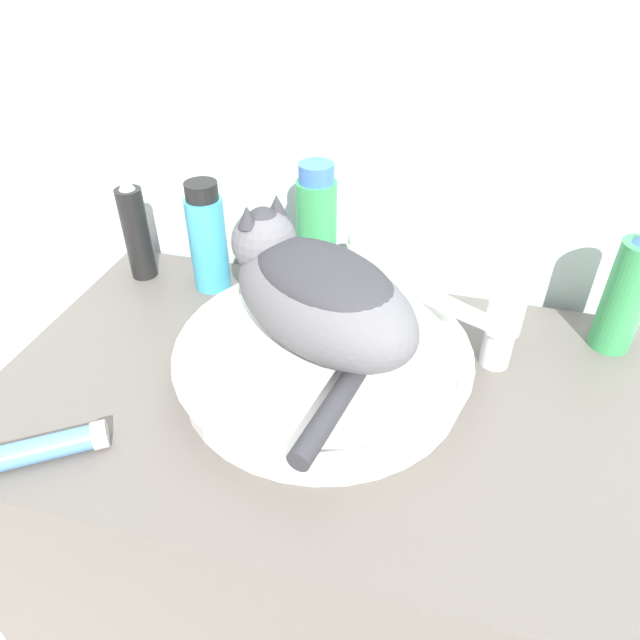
% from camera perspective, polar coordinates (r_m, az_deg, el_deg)
% --- Properties ---
extents(wall_back, '(8.00, 0.05, 2.40)m').
position_cam_1_polar(wall_back, '(0.95, 6.37, 24.23)').
color(wall_back, silver).
rests_on(wall_back, ground_plane).
extents(vanity_counter, '(0.95, 0.57, 0.84)m').
position_cam_1_polar(vanity_counter, '(1.15, 0.49, -22.15)').
color(vanity_counter, '#56514C').
rests_on(vanity_counter, ground_plane).
extents(sink_basin, '(0.42, 0.42, 0.06)m').
position_cam_1_polar(sink_basin, '(0.82, 0.28, -3.69)').
color(sink_basin, silver).
rests_on(sink_basin, vanity_counter).
extents(cat, '(0.34, 0.37, 0.17)m').
position_cam_1_polar(cat, '(0.76, -0.31, 2.81)').
color(cat, '#56565B').
rests_on(cat, sink_basin).
extents(faucet, '(0.15, 0.08, 0.14)m').
position_cam_1_polar(faucet, '(0.85, 16.81, -0.49)').
color(faucet, silver).
rests_on(faucet, vanity_counter).
extents(spray_bottle_trigger, '(0.06, 0.06, 0.20)m').
position_cam_1_polar(spray_bottle_trigger, '(0.95, 28.30, 2.24)').
color(spray_bottle_trigger, '#338C4C').
rests_on(spray_bottle_trigger, vanity_counter).
extents(mouthwash_bottle, '(0.06, 0.06, 0.19)m').
position_cam_1_polar(mouthwash_bottle, '(1.00, -11.18, 7.99)').
color(mouthwash_bottle, teal).
rests_on(mouthwash_bottle, vanity_counter).
extents(deodorant_stick, '(0.04, 0.04, 0.15)m').
position_cam_1_polar(deodorant_stick, '(0.93, 3.99, 5.08)').
color(deodorant_stick, silver).
rests_on(deodorant_stick, vanity_counter).
extents(hairspray_can_black, '(0.05, 0.05, 0.19)m').
position_cam_1_polar(hairspray_can_black, '(1.06, -17.90, 8.39)').
color(hairspray_can_black, black).
rests_on(hairspray_can_black, vanity_counter).
extents(shampoo_bottle_tall, '(0.06, 0.06, 0.24)m').
position_cam_1_polar(shampoo_bottle_tall, '(0.92, -0.34, 8.06)').
color(shampoo_bottle_tall, '#338C4C').
rests_on(shampoo_bottle_tall, vanity_counter).
extents(cream_tube, '(0.15, 0.11, 0.04)m').
position_cam_1_polar(cream_tube, '(0.79, -25.83, -11.46)').
color(cream_tube, '#4C7FB2').
rests_on(cream_tube, vanity_counter).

